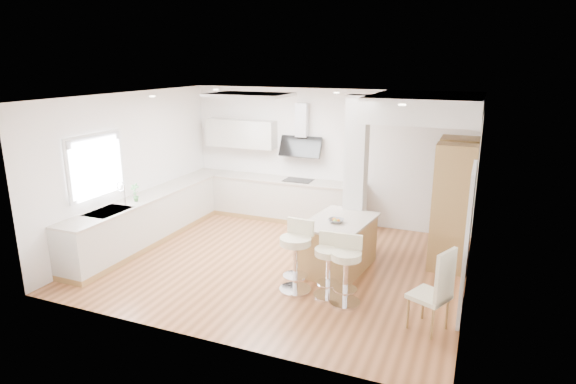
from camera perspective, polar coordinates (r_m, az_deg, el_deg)
The scene contains 18 objects.
ground at distance 8.32m, azimuth -1.10°, elevation -8.39°, with size 6.00×6.00×0.00m, color #AF6C41.
ceiling at distance 8.32m, azimuth -1.10°, elevation -8.39°, with size 6.00×5.00×0.02m, color white.
wall_back at distance 10.15m, azimuth 4.48°, elevation 4.23°, with size 6.00×0.04×2.80m, color white.
wall_left at distance 9.44m, azimuth -18.13°, elevation 2.66°, with size 0.04×5.00×2.80m, color white.
wall_right at distance 7.25m, azimuth 21.15°, elevation -1.32°, with size 0.04×5.00×2.80m, color white.
skylight at distance 8.52m, azimuth -4.55°, elevation 11.40°, with size 4.10×2.10×0.06m.
window_left at distance 8.70m, azimuth -21.85°, elevation 3.26°, with size 0.06×1.28×1.07m.
doorway_right at distance 6.81m, azimuth 20.44°, elevation -5.88°, with size 0.05×1.00×2.10m.
counter_left at distance 9.66m, azimuth -15.43°, elevation -2.63°, with size 0.63×4.50×1.35m.
counter_back at distance 10.37m, azimuth -0.88°, elevation 0.52°, with size 3.62×0.63×2.50m.
pillar at distance 8.41m, azimuth 8.03°, elevation 1.79°, with size 0.35×0.35×2.80m.
soffit at distance 8.47m, azimuth 16.10°, elevation 9.68°, with size 1.78×2.20×0.40m.
oven_column at distance 8.54m, azimuth 19.04°, elevation -1.15°, with size 0.63×1.21×2.10m.
peninsula at distance 8.00m, azimuth 6.03°, elevation -6.17°, with size 1.09×1.50×0.92m.
bar_stool_a at distance 7.17m, azimuth 0.96°, elevation -7.16°, with size 0.52×0.52×1.08m.
bar_stool_b at distance 7.05m, azimuth 4.86°, elevation -8.27°, with size 0.44×0.44×0.95m.
bar_stool_c at distance 6.87m, azimuth 6.91°, elevation -8.77°, with size 0.48×0.48×0.99m.
dining_chair at distance 6.39m, azimuth 17.24°, elevation -10.86°, with size 0.58×0.58×1.13m.
Camera 1 is at (3.04, -6.98, 3.35)m, focal length 30.00 mm.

